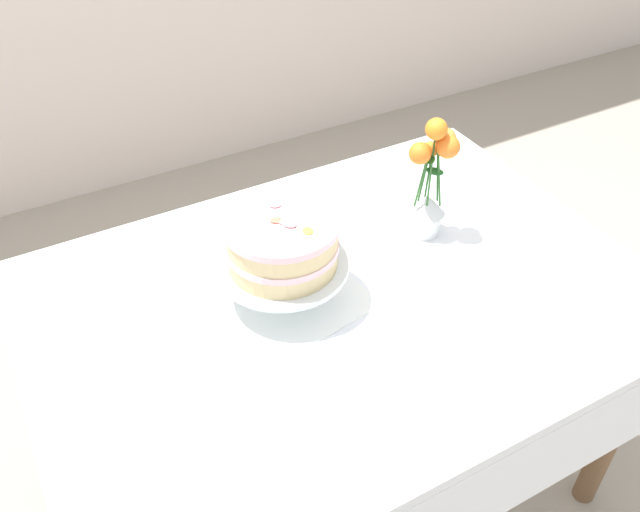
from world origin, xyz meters
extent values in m
plane|color=#9E9384|center=(0.00, 0.00, 0.00)|extent=(12.00, 12.00, 0.00)
cube|color=white|center=(0.00, 0.00, 0.72)|extent=(1.40, 1.00, 0.03)
cube|color=white|center=(0.00, -0.50, 0.59)|extent=(1.40, 0.01, 0.24)
cylinder|color=brown|center=(0.60, -0.40, 0.35)|extent=(0.06, 0.06, 0.71)
cylinder|color=brown|center=(-0.60, 0.40, 0.35)|extent=(0.06, 0.06, 0.71)
cylinder|color=brown|center=(0.60, 0.40, 0.35)|extent=(0.06, 0.06, 0.71)
cube|color=white|center=(-0.12, 0.06, 0.74)|extent=(0.37, 0.37, 0.00)
cylinder|color=silver|center=(-0.12, 0.06, 0.75)|extent=(0.11, 0.11, 0.01)
cylinder|color=silver|center=(-0.12, 0.06, 0.79)|extent=(0.03, 0.03, 0.07)
cylinder|color=silver|center=(-0.12, 0.06, 0.83)|extent=(0.29, 0.29, 0.01)
cylinder|color=beige|center=(-0.12, 0.06, 0.86)|extent=(0.24, 0.24, 0.04)
cylinder|color=beige|center=(-0.12, 0.06, 0.89)|extent=(0.25, 0.25, 0.02)
cylinder|color=beige|center=(-0.12, 0.06, 0.92)|extent=(0.24, 0.24, 0.04)
cylinder|color=beige|center=(-0.12, 0.06, 0.95)|extent=(0.25, 0.25, 0.02)
ellipsoid|color=pink|center=(-0.11, 0.03, 0.96)|extent=(0.04, 0.04, 0.01)
ellipsoid|color=yellow|center=(-0.09, -0.01, 0.96)|extent=(0.02, 0.03, 0.00)
ellipsoid|color=#E56B51|center=(-0.13, 0.06, 0.96)|extent=(0.04, 0.03, 0.01)
ellipsoid|color=pink|center=(-0.11, 0.11, 0.96)|extent=(0.03, 0.03, 0.01)
ellipsoid|color=pink|center=(-0.12, 0.05, 0.96)|extent=(0.03, 0.03, 0.01)
cylinder|color=silver|center=(0.30, 0.10, 0.77)|extent=(0.08, 0.08, 0.06)
cone|color=silver|center=(0.30, 0.10, 0.83)|extent=(0.10, 0.10, 0.05)
cylinder|color=#2D6028|center=(0.32, 0.10, 0.92)|extent=(0.02, 0.01, 0.18)
sphere|color=orange|center=(0.33, 0.10, 1.01)|extent=(0.05, 0.05, 0.05)
cylinder|color=#2D6028|center=(0.30, 0.11, 0.90)|extent=(0.01, 0.02, 0.14)
sphere|color=orange|center=(0.31, 0.12, 0.97)|extent=(0.04, 0.04, 0.04)
cylinder|color=#2D6028|center=(0.29, 0.11, 0.90)|extent=(0.02, 0.02, 0.14)
sphere|color=orange|center=(0.29, 0.12, 0.97)|extent=(0.04, 0.04, 0.04)
cylinder|color=#2D6028|center=(0.28, 0.10, 0.91)|extent=(0.03, 0.01, 0.15)
sphere|color=orange|center=(0.26, 0.10, 0.98)|extent=(0.05, 0.05, 0.05)
cylinder|color=#2D6028|center=(0.29, 0.09, 0.94)|extent=(0.01, 0.01, 0.21)
sphere|color=orange|center=(0.29, 0.09, 1.04)|extent=(0.05, 0.05, 0.05)
ellipsoid|color=#236B2D|center=(0.29, 0.09, 0.96)|extent=(0.04, 0.05, 0.01)
cylinder|color=#2D6028|center=(0.31, 0.08, 0.91)|extent=(0.02, 0.02, 0.17)
sphere|color=orange|center=(0.32, 0.07, 1.00)|extent=(0.06, 0.06, 0.06)
ellipsoid|color=#236B2D|center=(0.31, 0.09, 0.92)|extent=(0.04, 0.05, 0.01)
camera|label=1|loc=(-0.58, -0.96, 1.79)|focal=37.63mm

